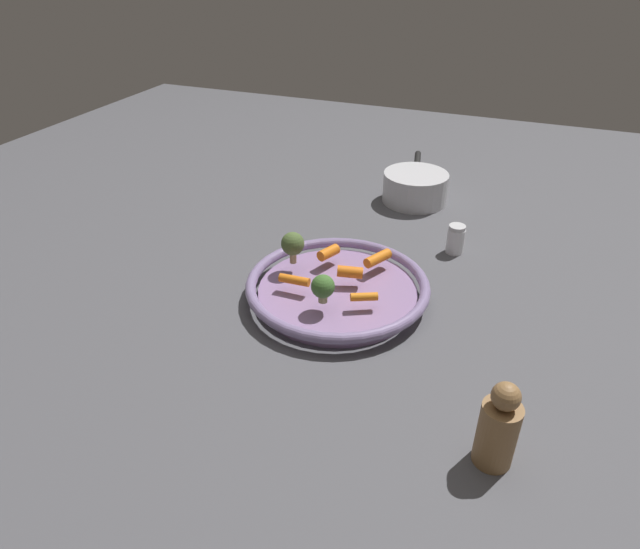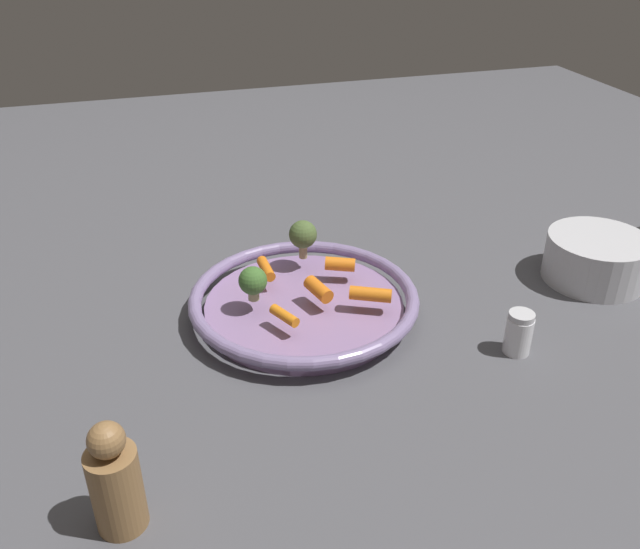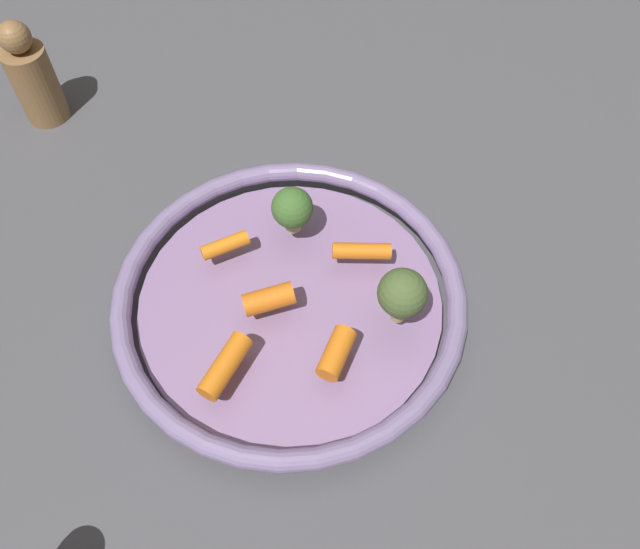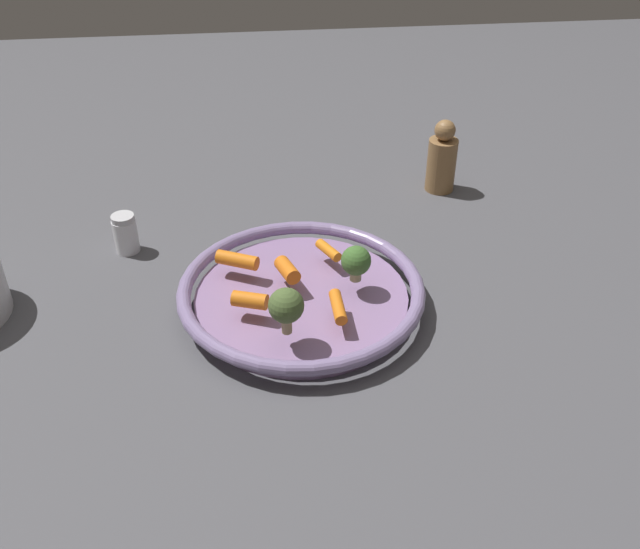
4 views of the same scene
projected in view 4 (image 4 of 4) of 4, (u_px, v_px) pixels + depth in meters
The scene contains 11 objects.
ground_plane at pixel (302, 307), 0.96m from camera, with size 2.53×2.53×0.00m, color #4C4C51.
serving_bowl at pixel (301, 294), 0.95m from camera, with size 0.33×0.33×0.04m.
baby_carrot_left at pixel (328, 250), 0.99m from camera, with size 0.01×0.01×0.05m, color orange.
baby_carrot_back at pixel (338, 307), 0.89m from camera, with size 0.02×0.02×0.06m, color orange.
baby_carrot_center at pixel (287, 270), 0.95m from camera, with size 0.02×0.02×0.05m, color orange.
baby_carrot_near_rim at pixel (250, 300), 0.89m from camera, with size 0.02×0.02×0.04m, color orange.
baby_carrot_right at pixel (237, 260), 0.97m from camera, with size 0.02×0.02×0.06m, color orange.
broccoli_floret_small at pixel (356, 262), 0.93m from camera, with size 0.04×0.04×0.05m.
broccoli_floret_large at pixel (286, 306), 0.84m from camera, with size 0.04×0.04×0.06m.
salt_shaker at pixel (125, 234), 1.06m from camera, with size 0.04×0.04×0.06m.
pepper_mill at pixel (442, 160), 1.20m from camera, with size 0.05×0.05×0.13m.
Camera 4 is at (0.76, -0.06, 0.59)m, focal length 39.76 mm.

